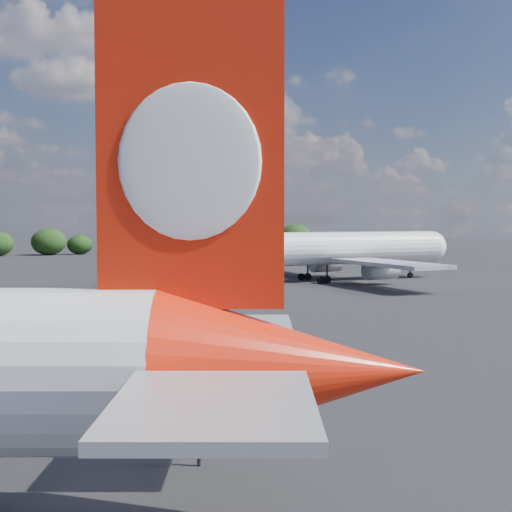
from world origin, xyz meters
name	(u,v)px	position (x,y,z in m)	size (l,w,h in m)	color
china_southern_airliner	(319,250)	(54.29, 71.70, 5.39)	(54.01, 51.23, 17.70)	white
apron_lamp_post	(198,321)	(5.93, -4.53, 6.23)	(0.55, 0.30, 11.17)	black
billboard_yellow	(0,242)	(12.00, 182.00, 3.87)	(5.00, 0.30, 5.50)	orange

